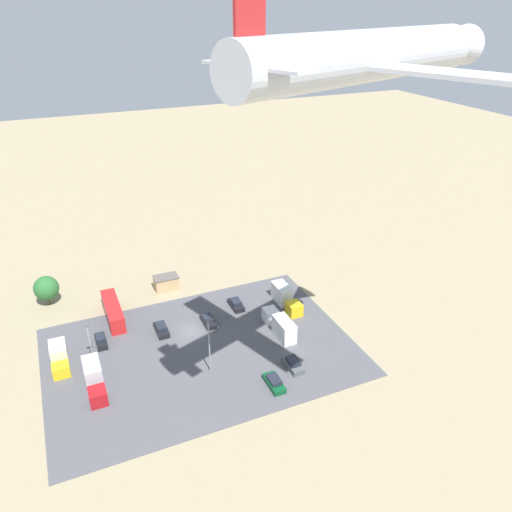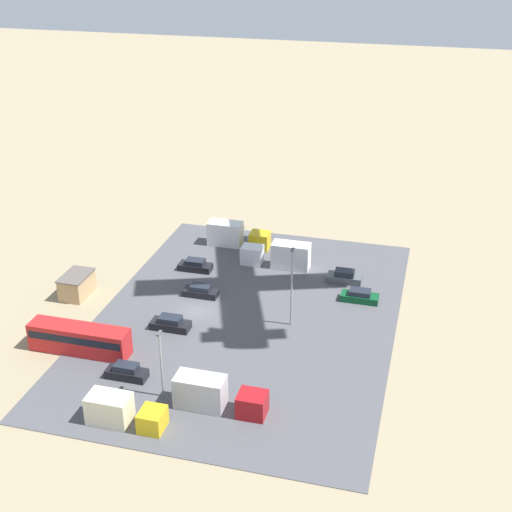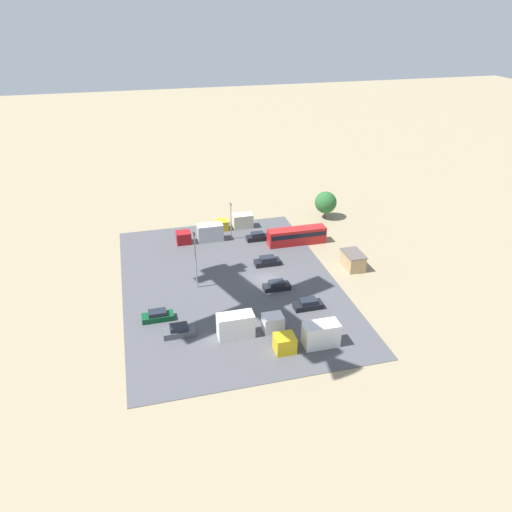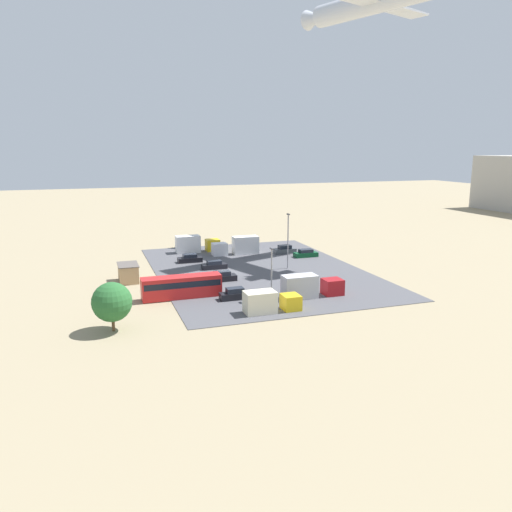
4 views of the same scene
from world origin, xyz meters
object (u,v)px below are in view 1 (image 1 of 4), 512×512
Objects in this scene: shed_building at (166,283)px; parked_car_1 at (236,304)px; parked_car_2 at (274,382)px; parked_truck_3 at (59,357)px; parked_car_3 at (208,321)px; airplane at (375,55)px; bus at (113,310)px; parked_car_5 at (293,364)px; parked_truck_1 at (94,378)px; parked_truck_2 at (280,325)px; parked_car_4 at (161,329)px; parked_truck_0 at (285,298)px; parked_car_0 at (101,340)px.

shed_building is 1.09× the size of parked_car_1.
parked_car_2 is 34.47m from parked_truck_3.
parked_truck_3 reaches higher than parked_car_3.
parked_car_2 is at bearing 102.43° from shed_building.
parked_truck_3 reaches higher than shed_building.
parked_car_2 is 48.87m from airplane.
shed_building is at bearing -150.87° from bus.
parked_car_3 is 0.98× the size of parked_car_5.
shed_building is 0.54× the size of parked_truck_1.
parked_truck_3 is at bearing -60.37° from parked_truck_1.
parked_truck_2 is at bearing 150.39° from airplane.
airplane is at bearing 101.88° from shed_building.
parked_car_4 is (12.19, -20.16, 0.04)m from parked_car_2.
parked_truck_3 is 0.22× the size of airplane.
airplane reaches higher than parked_truck_2.
parked_car_1 is (-21.80, 5.57, -1.03)m from bus.
parked_car_1 is at bearing 110.89° from parked_truck_2.
airplane reaches higher than parked_car_3.
parked_truck_2 reaches higher than parked_car_5.
parked_truck_2 is at bearing 147.92° from bus.
parked_car_1 is (-10.27, 11.99, -0.71)m from shed_building.
parked_truck_3 reaches higher than parked_car_4.
parked_truck_2 is (-31.48, -1.01, 0.10)m from parked_truck_1.
parked_truck_3 is at bearing 1.47° from parked_truck_0.
parked_car_4 is (8.35, -0.80, 0.05)m from parked_car_3.
parked_car_2 is at bearing 101.22° from parked_car_3.
shed_building reaches higher than parked_car_2.
parked_truck_2 is at bearing -69.11° from parked_car_1.
parked_car_5 is 18.34m from parked_truck_0.
parked_truck_0 is at bearing 164.61° from bus.
parked_truck_2 reaches higher than parked_truck_0.
parked_car_3 is at bearing 144.25° from parked_truck_2.
parked_car_3 is 0.49× the size of parked_truck_1.
parked_truck_2 reaches higher than parked_car_1.
parked_truck_0 reaches higher than bus.
parked_truck_3 reaches higher than parked_car_0.
bus is 33.86m from parked_car_2.
parked_car_2 is (2.70, 22.38, -0.02)m from parked_car_1.
parked_car_0 reaches higher than parked_car_1.
shed_building is at bearing 122.35° from parked_truck_2.
parked_car_0 reaches higher than parked_car_5.
bus is at bearing -108.07° from parked_truck_1.
parked_car_4 is at bearing -176.41° from airplane.
parked_truck_1 reaches higher than parked_truck_3.
parked_car_1 is 0.13× the size of airplane.
parked_car_2 is 26.96m from parked_truck_1.
parked_truck_0 is 0.27× the size of airplane.
parked_car_4 is 0.51× the size of parked_truck_0.
parked_truck_3 reaches higher than parked_car_5.
parked_truck_0 is at bearing 67.31° from parked_car_5.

